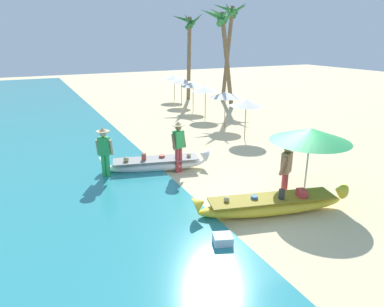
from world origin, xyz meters
The scene contains 17 objects.
ground_plane centered at (0.00, 0.00, 0.00)m, with size 80.00×80.00×0.00m, color beige.
boat_yellow_foreground centered at (-0.58, -1.11, 0.27)m, with size 4.42×1.73×0.77m.
boat_white_midground centered at (-2.28, 3.31, 0.26)m, with size 3.93×1.61×0.75m.
person_vendor_hatted centered at (-1.60, 2.83, 1.08)m, with size 0.58×0.44×1.87m.
person_tourist_customer centered at (0.30, -0.57, 0.97)m, with size 0.58×0.45×1.71m.
person_vendor_assistant centered at (-4.07, 3.35, 1.05)m, with size 0.58×0.46×1.82m.
patio_umbrella_large centered at (1.02, -0.66, 1.93)m, with size 2.32×2.32×2.14m.
parasol_row_0 centered at (2.97, 5.37, 1.75)m, with size 1.60×1.60×1.91m.
parasol_row_1 centered at (3.29, 7.72, 1.75)m, with size 1.60×1.60×1.91m.
parasol_row_2 centered at (3.43, 10.20, 1.75)m, with size 1.60×1.60×1.91m.
parasol_row_3 centered at (3.69, 12.35, 1.75)m, with size 1.60×1.60×1.91m.
parasol_row_4 centered at (3.85, 14.54, 1.75)m, with size 1.60×1.60×1.91m.
parasol_row_5 centered at (4.21, 16.62, 1.75)m, with size 1.60×1.60×1.91m.
palm_tree_tall_inland centered at (5.69, 12.21, 5.24)m, with size 2.76×2.71×6.45m.
palm_tree_leaning_seaward centered at (5.47, 16.60, 4.93)m, with size 2.33×2.68×6.34m.
palm_tree_mid_cluster centered at (7.86, 14.73, 5.49)m, with size 2.63×2.81×7.02m.
cooler_box centered at (-2.60, -1.89, 0.15)m, with size 0.43×0.38×0.31m, color silver.
Camera 1 is at (-6.27, -7.75, 4.61)m, focal length 32.28 mm.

